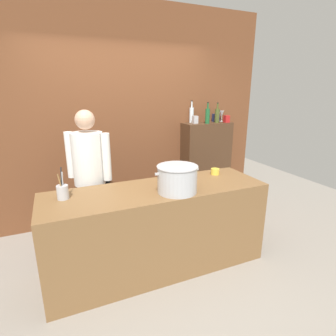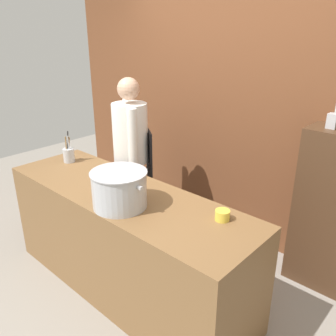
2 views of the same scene
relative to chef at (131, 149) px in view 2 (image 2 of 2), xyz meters
The scene contains 8 objects.
ground_plane 1.28m from the chef, 46.36° to the right, with size 8.00×8.00×0.00m, color gray.
brick_back_panel 1.12m from the chef, 53.93° to the left, with size 4.40×0.10×3.00m, color brown.
prep_counter 0.98m from the chef, 46.36° to the right, with size 2.26×0.70×0.90m, color brown.
chef is the anchor object (origin of this frame).
stockpot_large 1.06m from the chef, 46.40° to the right, with size 0.46×0.40×0.26m.
utensil_crock 0.60m from the chef, 120.93° to the right, with size 0.10×0.10×0.30m.
butter_jar 1.44m from the chef, 17.57° to the right, with size 0.10×0.10×0.07m, color yellow.
spice_tin_silver 1.80m from the chef, 19.20° to the left, with size 0.07×0.07×0.11m, color #B2B2B7.
Camera 2 is at (1.91, -1.57, 2.09)m, focal length 37.68 mm.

